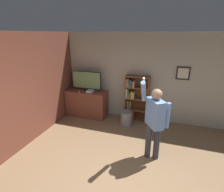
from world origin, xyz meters
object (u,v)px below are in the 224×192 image
at_px(television, 87,81).
at_px(game_console, 90,91).
at_px(waste_bin, 126,118).
at_px(bookshelf, 134,99).
at_px(person, 155,118).

bearing_deg(television, game_console, -39.40).
distance_m(television, waste_bin, 1.76).
distance_m(television, game_console, 0.38).
relative_size(game_console, bookshelf, 0.16).
relative_size(television, bookshelf, 0.68).
relative_size(game_console, waste_bin, 0.54).
relative_size(bookshelf, person, 0.77).
bearing_deg(person, bookshelf, 169.64).
xyz_separation_m(game_console, person, (2.14, -1.43, 0.07)).
distance_m(person, waste_bin, 1.75).
distance_m(game_console, bookshelf, 1.42).
xyz_separation_m(game_console, bookshelf, (1.38, 0.30, -0.20)).
bearing_deg(bookshelf, television, -174.81).
bearing_deg(television, bookshelf, 5.19).
xyz_separation_m(television, game_console, (0.19, -0.15, -0.29)).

